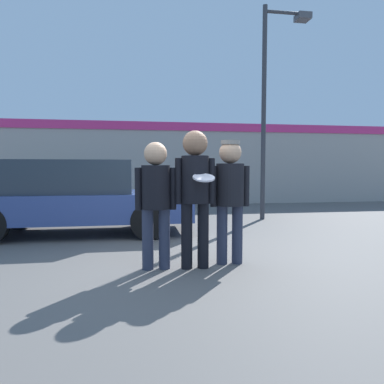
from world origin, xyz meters
The scene contains 8 objects.
ground_plane centered at (0.00, 0.00, 0.00)m, with size 56.00×56.00×0.00m, color #5B5956.
storefront_building centered at (0.00, 7.89, 1.54)m, with size 24.00×0.22×3.02m.
person_left centered at (-0.40, -0.23, 1.00)m, with size 0.54×0.37×1.68m.
person_middle_with_frisbee centered at (0.11, -0.27, 1.11)m, with size 0.53×0.58×1.83m.
person_right centered at (0.63, -0.13, 1.05)m, with size 0.56×0.39×1.72m.
parked_car_near centered at (-1.87, 2.51, 0.76)m, with size 4.54×1.82×1.50m.
street_lamp centered at (2.84, 3.86, 3.39)m, with size 1.26×0.35×5.48m.
shrub centered at (-3.30, 7.16, 0.54)m, with size 1.08×1.08×1.08m.
Camera 1 is at (-0.64, -4.72, 1.33)m, focal length 32.00 mm.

